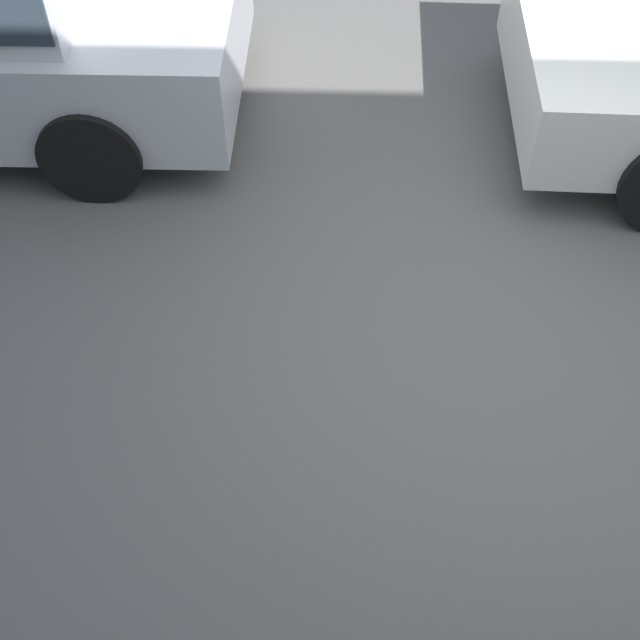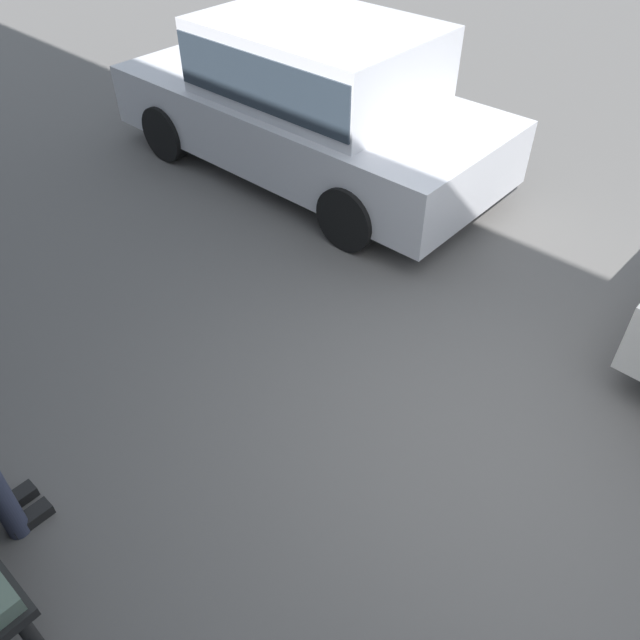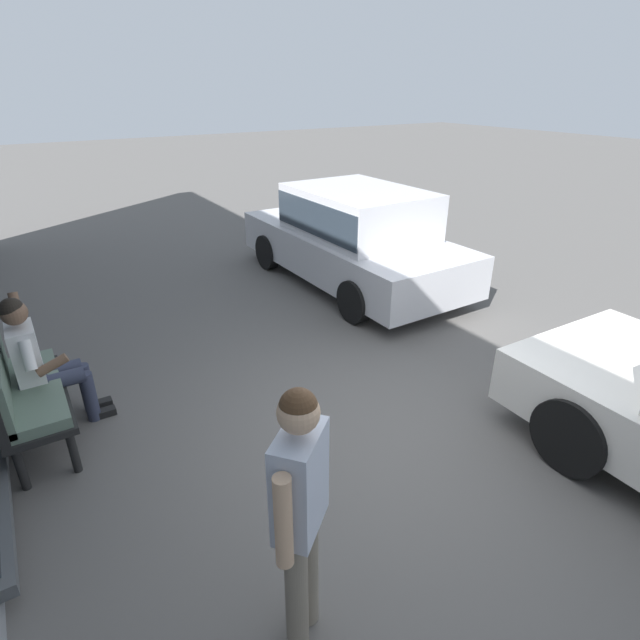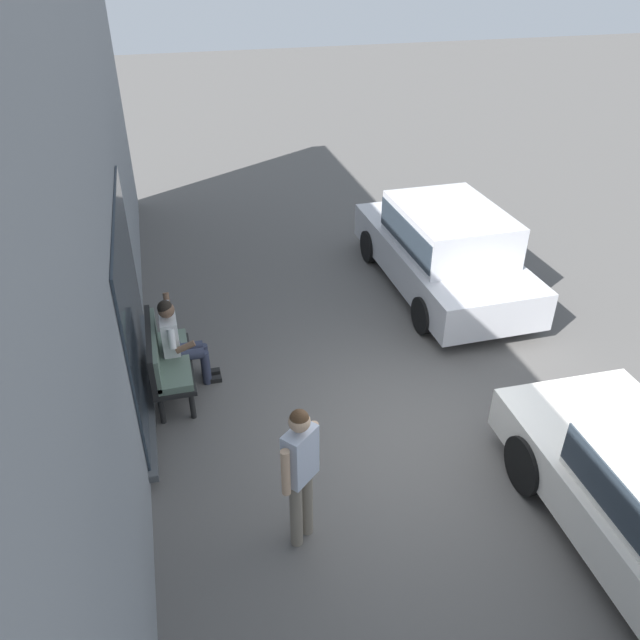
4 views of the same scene
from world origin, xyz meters
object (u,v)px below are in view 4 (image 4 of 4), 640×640
at_px(person_on_phone, 179,340).
at_px(bench, 164,357).
at_px(parked_car_mid, 445,246).
at_px(pedestrian_standing, 300,467).

bearing_deg(person_on_phone, bench, 125.70).
bearing_deg(parked_car_mid, pedestrian_standing, 141.74).
distance_m(parked_car_mid, pedestrian_standing, 5.87).
height_order(bench, pedestrian_standing, pedestrian_standing).
bearing_deg(person_on_phone, pedestrian_standing, -161.55).
relative_size(bench, pedestrian_standing, 0.82).
xyz_separation_m(bench, pedestrian_standing, (-2.84, -1.23, 0.44)).
height_order(parked_car_mid, pedestrian_standing, pedestrian_standing).
xyz_separation_m(person_on_phone, pedestrian_standing, (-3.00, -1.00, 0.31)).
distance_m(person_on_phone, pedestrian_standing, 3.18).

